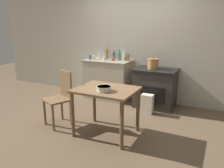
# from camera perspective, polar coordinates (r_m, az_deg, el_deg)

# --- Properties ---
(ground_plane) EXTENTS (14.00, 14.00, 0.00)m
(ground_plane) POSITION_cam_1_polar(r_m,az_deg,el_deg) (4.01, -3.03, -9.78)
(ground_plane) COLOR brown
(wall_back) EXTENTS (8.00, 0.07, 2.55)m
(wall_back) POSITION_cam_1_polar(r_m,az_deg,el_deg) (5.10, 5.81, 10.31)
(wall_back) COLOR #B2AD9E
(wall_back) RESTS_ON ground_plane
(counter_cabinet) EXTENTS (1.09, 0.60, 0.92)m
(counter_cabinet) POSITION_cam_1_polar(r_m,az_deg,el_deg) (5.15, -1.10, 1.23)
(counter_cabinet) COLOR #B2A893
(counter_cabinet) RESTS_ON ground_plane
(stove) EXTENTS (0.85, 0.67, 0.82)m
(stove) POSITION_cam_1_polar(r_m,az_deg,el_deg) (4.72, 11.25, -0.96)
(stove) COLOR #2D2B28
(stove) RESTS_ON ground_plane
(work_table) EXTENTS (0.92, 0.73, 0.75)m
(work_table) POSITION_cam_1_polar(r_m,az_deg,el_deg) (3.36, -1.56, -3.18)
(work_table) COLOR brown
(work_table) RESTS_ON ground_plane
(chair) EXTENTS (0.52, 0.52, 0.94)m
(chair) POSITION_cam_1_polar(r_m,az_deg,el_deg) (3.85, -13.27, -3.14)
(chair) COLOR brown
(chair) RESTS_ON ground_plane
(flour_sack) EXTENTS (0.23, 0.16, 0.38)m
(flour_sack) POSITION_cam_1_polar(r_m,az_deg,el_deg) (4.37, 9.17, -5.14)
(flour_sack) COLOR beige
(flour_sack) RESTS_ON ground_plane
(stock_pot) EXTENTS (0.23, 0.23, 0.24)m
(stock_pot) POSITION_cam_1_polar(r_m,az_deg,el_deg) (4.61, 10.68, 5.25)
(stock_pot) COLOR #B77A47
(stock_pot) RESTS_ON stove
(mixing_bowl_large) EXTENTS (0.23, 0.23, 0.07)m
(mixing_bowl_large) POSITION_cam_1_polar(r_m,az_deg,el_deg) (3.19, -2.10, -1.16)
(mixing_bowl_large) COLOR silver
(mixing_bowl_large) RESTS_ON work_table
(bottle_far_left) EXTENTS (0.07, 0.07, 0.24)m
(bottle_far_left) POSITION_cam_1_polar(r_m,az_deg,el_deg) (5.07, 3.24, 7.33)
(bottle_far_left) COLOR silver
(bottle_far_left) RESTS_ON counter_cabinet
(bottle_left) EXTENTS (0.07, 0.07, 0.22)m
(bottle_left) POSITION_cam_1_polar(r_m,az_deg,el_deg) (5.20, 0.43, 7.42)
(bottle_left) COLOR #3D5675
(bottle_left) RESTS_ON counter_cabinet
(bottle_mid_left) EXTENTS (0.06, 0.06, 0.19)m
(bottle_mid_left) POSITION_cam_1_polar(r_m,az_deg,el_deg) (5.20, -3.25, 7.30)
(bottle_mid_left) COLOR silver
(bottle_mid_left) RESTS_ON counter_cabinet
(bottle_center_left) EXTENTS (0.07, 0.07, 0.30)m
(bottle_center_left) POSITION_cam_1_polar(r_m,az_deg,el_deg) (5.29, -1.40, 7.88)
(bottle_center_left) COLOR olive
(bottle_center_left) RESTS_ON counter_cabinet
(bottle_center) EXTENTS (0.08, 0.08, 0.18)m
(bottle_center) POSITION_cam_1_polar(r_m,az_deg,el_deg) (5.00, 4.10, 6.93)
(bottle_center) COLOR olive
(bottle_center) RESTS_ON counter_cabinet
(bottle_center_right) EXTENTS (0.08, 0.08, 0.25)m
(bottle_center_right) POSITION_cam_1_polar(r_m,az_deg,el_deg) (5.03, 1.89, 7.30)
(bottle_center_right) COLOR #517F5B
(bottle_center_right) RESTS_ON counter_cabinet
(cup_mid_right) EXTENTS (0.08, 0.08, 0.08)m
(cup_mid_right) POSITION_cam_1_polar(r_m,az_deg,el_deg) (4.97, 0.26, 6.57)
(cup_mid_right) COLOR #B74C42
(cup_mid_right) RESTS_ON counter_cabinet
(cup_right) EXTENTS (0.08, 0.08, 0.09)m
(cup_right) POSITION_cam_1_polar(r_m,az_deg,el_deg) (5.17, -4.85, 6.87)
(cup_right) COLOR beige
(cup_right) RESTS_ON counter_cabinet
(cup_far_right) EXTENTS (0.07, 0.07, 0.10)m
(cup_far_right) POSITION_cam_1_polar(r_m,az_deg,el_deg) (5.04, -1.96, 6.76)
(cup_far_right) COLOR beige
(cup_far_right) RESTS_ON counter_cabinet
(cup_end_right) EXTENTS (0.09, 0.09, 0.10)m
(cup_end_right) POSITION_cam_1_polar(r_m,az_deg,el_deg) (5.22, -5.75, 7.03)
(cup_end_right) COLOR #4C6B99
(cup_end_right) RESTS_ON counter_cabinet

